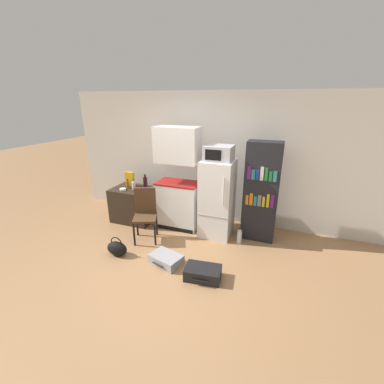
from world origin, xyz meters
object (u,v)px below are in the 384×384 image
bottle_amber_beer (128,184)px  cereal_box (130,179)px  refrigerator (217,199)px  bottle_ketchup_red (137,188)px  suitcase_large_flat (166,259)px  side_table (134,204)px  chair (145,210)px  water_bottle_front (239,236)px  suitcase_small_flat (203,273)px  bookshelf (261,192)px  handbag (117,248)px  microwave (219,153)px  bottle_clear_short (134,185)px  bowl (123,189)px  bottle_wine_dark (145,183)px  kitchen_hutch (178,183)px

bottle_amber_beer → cereal_box: size_ratio=0.64×
refrigerator → bottle_ketchup_red: bearing=-174.4°
suitcase_large_flat → side_table: bearing=154.4°
chair → water_bottle_front: (1.65, 0.43, -0.43)m
cereal_box → suitcase_small_flat: 2.68m
bottle_amber_beer → suitcase_large_flat: size_ratio=0.34×
side_table → bookshelf: 2.61m
suitcase_large_flat → handbag: bearing=-158.4°
suitcase_large_flat → chair: bearing=155.2°
side_table → microwave: microwave is taller
bookshelf → bottle_clear_short: 2.51m
refrigerator → handbag: bearing=-136.0°
bottle_ketchup_red → bowl: size_ratio=1.21×
bookshelf → chair: (-1.93, -0.74, -0.34)m
refrigerator → bottle_clear_short: 1.74m
handbag → bowl: bearing=118.4°
side_table → chair: 0.87m
bottle_clear_short → chair: size_ratio=0.21×
microwave → suitcase_small_flat: size_ratio=0.88×
bottle_clear_short → suitcase_small_flat: bearing=-33.6°
suitcase_large_flat → handbag: size_ratio=1.56×
bottle_ketchup_red → handbag: (0.29, -1.13, -0.65)m
refrigerator → bottle_ketchup_red: (-1.62, -0.16, 0.05)m
cereal_box → refrigerator: bearing=-3.0°
bottle_ketchup_red → bottle_amber_beer: 0.30m
handbag → bookshelf: bearing=34.2°
bottle_clear_short → water_bottle_front: (2.22, -0.11, -0.67)m
bottle_ketchup_red → bottle_amber_beer: bottle_amber_beer is taller
bowl → cereal_box: size_ratio=0.43×
bookshelf → water_bottle_front: size_ratio=6.10×
bookshelf → suitcase_large_flat: bearing=-132.7°
chair → refrigerator: bearing=3.4°
bottle_amber_beer → bowl: bearing=-100.6°
bottle_wine_dark → water_bottle_front: bottle_wine_dark is taller
chair → handbag: (-0.16, -0.68, -0.43)m
bottle_wine_dark → suitcase_large_flat: size_ratio=0.54×
refrigerator → bottle_amber_beer: (-1.90, -0.05, 0.07)m
microwave → bottle_wine_dark: microwave is taller
microwave → bottle_amber_beer: (-1.90, -0.05, -0.78)m
bookshelf → bottle_ketchup_red: (-2.37, -0.29, -0.12)m
bookshelf → refrigerator: bearing=-169.9°
kitchen_hutch → suitcase_small_flat: (0.98, -1.39, -0.82)m
bottle_ketchup_red → water_bottle_front: bearing=-0.3°
suitcase_large_flat → suitcase_small_flat: (0.66, -0.14, 0.02)m
side_table → refrigerator: refrigerator is taller
side_table → suitcase_small_flat: side_table is taller
microwave → bottle_ketchup_red: size_ratio=3.11×
suitcase_small_flat → bookshelf: bearing=62.0°
bookshelf → chair: bearing=-159.1°
bookshelf → cereal_box: 2.69m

